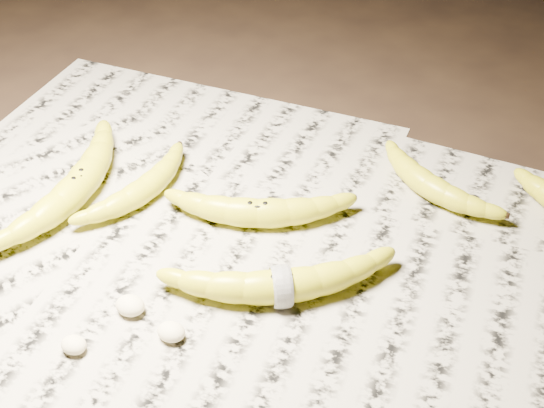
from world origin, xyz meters
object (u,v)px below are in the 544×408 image
at_px(banana_taped, 281,284).
at_px(banana_left_a, 78,184).
at_px(banana_center, 258,211).
at_px(banana_left_b, 144,187).
at_px(banana_upper_a, 428,183).

bearing_deg(banana_taped, banana_left_a, 137.95).
bearing_deg(banana_left_a, banana_center, -82.97).
distance_m(banana_left_b, banana_upper_a, 0.35).
relative_size(banana_left_a, banana_upper_a, 1.41).
xyz_separation_m(banana_left_a, banana_upper_a, (0.38, 0.20, -0.00)).
distance_m(banana_left_b, banana_center, 0.15).
height_order(banana_taped, banana_upper_a, banana_taped).
xyz_separation_m(banana_left_b, banana_center, (0.15, 0.02, 0.00)).
height_order(banana_left_a, banana_center, banana_left_a).
distance_m(banana_center, banana_upper_a, 0.22).
bearing_deg(banana_upper_a, banana_taped, -84.41).
relative_size(banana_left_a, banana_center, 1.18).
relative_size(banana_left_a, banana_left_b, 1.41).
distance_m(banana_left_a, banana_upper_a, 0.43).
relative_size(banana_center, banana_taped, 0.87).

